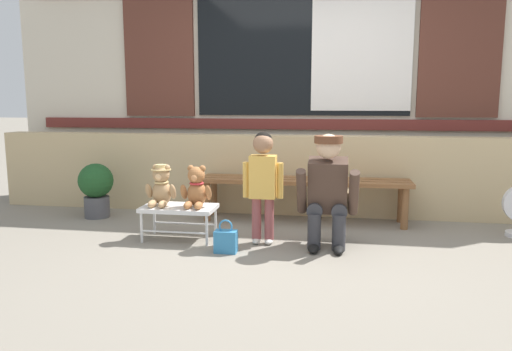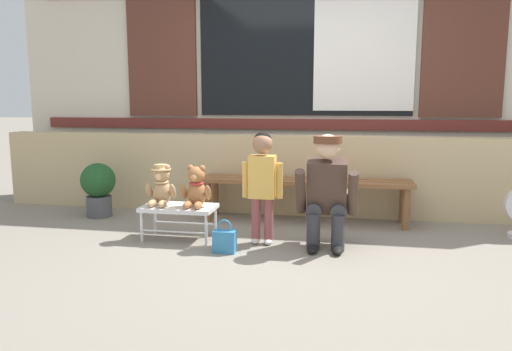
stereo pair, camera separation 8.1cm
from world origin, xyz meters
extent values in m
plane|color=gray|center=(0.00, 0.00, 0.00)|extent=(60.00, 60.00, 0.00)
cube|color=tan|center=(0.00, 1.43, 0.42)|extent=(6.79, 0.25, 0.85)
cube|color=beige|center=(0.00, 1.95, 1.71)|extent=(6.93, 0.20, 3.43)
cube|color=maroon|center=(0.00, 1.83, 0.95)|extent=(6.38, 0.04, 0.12)
cube|color=black|center=(0.00, 1.84, 1.75)|extent=(2.40, 0.03, 1.40)
cube|color=white|center=(0.66, 1.82, 1.75)|extent=(1.09, 0.02, 1.29)
cube|color=#562D23|center=(-1.68, 1.83, 1.75)|extent=(0.84, 0.05, 1.43)
cube|color=#562D23|center=(1.68, 1.83, 1.75)|extent=(0.84, 0.05, 1.43)
cube|color=brown|center=(0.10, 0.92, 0.42)|extent=(2.10, 0.11, 0.04)
cube|color=brown|center=(0.10, 1.06, 0.42)|extent=(2.10, 0.11, 0.04)
cube|color=brown|center=(0.10, 1.20, 0.42)|extent=(2.10, 0.11, 0.04)
cylinder|color=brown|center=(-0.87, 0.92, 0.20)|extent=(0.07, 0.07, 0.40)
cylinder|color=brown|center=(-0.87, 1.20, 0.20)|extent=(0.07, 0.07, 0.40)
cylinder|color=brown|center=(1.07, 0.92, 0.20)|extent=(0.07, 0.07, 0.40)
cylinder|color=brown|center=(1.07, 1.20, 0.20)|extent=(0.07, 0.07, 0.40)
cube|color=silver|center=(-0.94, 0.24, 0.28)|extent=(0.64, 0.36, 0.04)
cylinder|color=silver|center=(-1.23, 0.09, 0.13)|extent=(0.02, 0.02, 0.26)
cylinder|color=silver|center=(-1.23, 0.39, 0.13)|extent=(0.02, 0.02, 0.26)
cylinder|color=silver|center=(-0.65, 0.09, 0.13)|extent=(0.02, 0.02, 0.26)
cylinder|color=silver|center=(-0.65, 0.39, 0.13)|extent=(0.02, 0.02, 0.26)
cylinder|color=silver|center=(-0.94, 0.09, 0.10)|extent=(0.58, 0.02, 0.02)
cylinder|color=silver|center=(-0.94, 0.39, 0.10)|extent=(0.58, 0.02, 0.02)
ellipsoid|color=tan|center=(-1.10, 0.26, 0.41)|extent=(0.17, 0.14, 0.22)
sphere|color=tan|center=(-1.10, 0.25, 0.58)|extent=(0.15, 0.15, 0.15)
sphere|color=#F4C188|center=(-1.10, 0.19, 0.56)|extent=(0.06, 0.06, 0.06)
sphere|color=tan|center=(-1.15, 0.26, 0.63)|extent=(0.06, 0.06, 0.06)
ellipsoid|color=tan|center=(-1.21, 0.23, 0.43)|extent=(0.06, 0.11, 0.16)
ellipsoid|color=tan|center=(-1.14, 0.14, 0.33)|extent=(0.06, 0.15, 0.06)
sphere|color=tan|center=(-1.04, 0.26, 0.63)|extent=(0.06, 0.06, 0.06)
ellipsoid|color=tan|center=(-0.99, 0.23, 0.43)|extent=(0.06, 0.11, 0.16)
ellipsoid|color=tan|center=(-1.05, 0.14, 0.33)|extent=(0.06, 0.15, 0.06)
torus|color=#D6B775|center=(-1.10, 0.25, 0.51)|extent=(0.13, 0.13, 0.02)
cylinder|color=#D6B775|center=(-1.10, 0.25, 0.62)|extent=(0.17, 0.17, 0.01)
cylinder|color=#D6B775|center=(-1.10, 0.25, 0.64)|extent=(0.10, 0.10, 0.04)
ellipsoid|color=#A86B3D|center=(-0.78, 0.26, 0.41)|extent=(0.17, 0.14, 0.22)
sphere|color=#A86B3D|center=(-0.78, 0.25, 0.58)|extent=(0.15, 0.15, 0.15)
sphere|color=#E1955B|center=(-0.78, 0.19, 0.56)|extent=(0.06, 0.06, 0.06)
sphere|color=#A86B3D|center=(-0.83, 0.26, 0.63)|extent=(0.06, 0.06, 0.06)
ellipsoid|color=#A86B3D|center=(-0.89, 0.23, 0.43)|extent=(0.06, 0.11, 0.16)
ellipsoid|color=#A86B3D|center=(-0.82, 0.14, 0.33)|extent=(0.06, 0.15, 0.06)
sphere|color=#A86B3D|center=(-0.72, 0.26, 0.63)|extent=(0.06, 0.06, 0.06)
ellipsoid|color=#A86B3D|center=(-0.67, 0.23, 0.43)|extent=(0.06, 0.11, 0.16)
ellipsoid|color=#A86B3D|center=(-0.73, 0.14, 0.33)|extent=(0.06, 0.15, 0.06)
torus|color=red|center=(-0.78, 0.25, 0.51)|extent=(0.13, 0.13, 0.02)
cylinder|color=#994C4C|center=(-0.25, 0.24, 0.22)|extent=(0.08, 0.08, 0.36)
ellipsoid|color=silver|center=(-0.25, 0.22, 0.03)|extent=(0.07, 0.12, 0.05)
cylinder|color=#994C4C|center=(-0.14, 0.24, 0.22)|extent=(0.08, 0.08, 0.36)
ellipsoid|color=silver|center=(-0.14, 0.22, 0.03)|extent=(0.07, 0.12, 0.05)
cube|color=#EAB24C|center=(-0.19, 0.24, 0.58)|extent=(0.22, 0.15, 0.36)
cylinder|color=#EAB24C|center=(-0.34, 0.24, 0.55)|extent=(0.06, 0.06, 0.30)
cylinder|color=#EAB24C|center=(-0.05, 0.24, 0.55)|extent=(0.06, 0.06, 0.30)
sphere|color=#9E7051|center=(-0.19, 0.24, 0.86)|extent=(0.17, 0.17, 0.17)
sphere|color=black|center=(-0.19, 0.25, 0.88)|extent=(0.16, 0.16, 0.16)
cylinder|color=#333338|center=(0.25, 0.14, 0.15)|extent=(0.11, 0.11, 0.30)
cylinder|color=#333338|center=(0.25, 0.28, 0.32)|extent=(0.13, 0.32, 0.13)
ellipsoid|color=black|center=(0.25, 0.06, 0.03)|extent=(0.09, 0.20, 0.06)
cylinder|color=#333338|center=(0.45, 0.14, 0.15)|extent=(0.11, 0.11, 0.30)
cylinder|color=#333338|center=(0.45, 0.28, 0.32)|extent=(0.13, 0.32, 0.13)
ellipsoid|color=black|center=(0.45, 0.06, 0.03)|extent=(0.09, 0.20, 0.06)
cube|color=#473328|center=(0.35, 0.25, 0.52)|extent=(0.32, 0.30, 0.47)
cylinder|color=#473328|center=(0.14, 0.15, 0.48)|extent=(0.08, 0.28, 0.40)
cylinder|color=#473328|center=(0.56, 0.15, 0.48)|extent=(0.08, 0.28, 0.40)
sphere|color=#DBB28E|center=(0.35, 0.18, 0.85)|extent=(0.20, 0.20, 0.20)
cylinder|color=brown|center=(0.35, 0.18, 0.91)|extent=(0.23, 0.23, 0.06)
cube|color=brown|center=(0.54, 0.34, 0.38)|extent=(0.10, 0.22, 0.16)
cube|color=teal|center=(-0.45, -0.06, 0.09)|extent=(0.18, 0.11, 0.18)
torus|color=teal|center=(-0.45, -0.06, 0.22)|extent=(0.11, 0.01, 0.11)
cylinder|color=#4C4C51|center=(-2.06, 0.89, 0.11)|extent=(0.26, 0.26, 0.22)
sphere|color=#1E4C23|center=(-2.06, 0.89, 0.39)|extent=(0.36, 0.36, 0.36)
camera|label=1|loc=(0.42, -3.73, 1.20)|focal=33.88mm
camera|label=2|loc=(0.50, -3.72, 1.20)|focal=33.88mm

